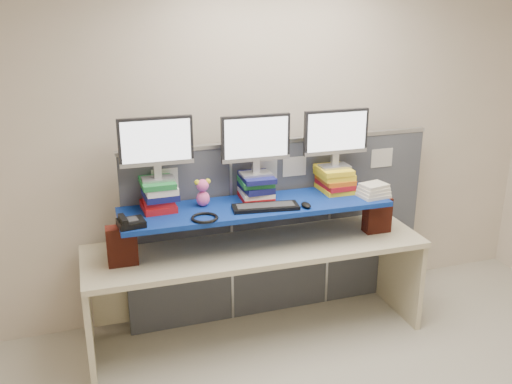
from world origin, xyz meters
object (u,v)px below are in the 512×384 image
object	(u,v)px
monitor_left	(156,145)
monitor_center	(256,141)
keyboard	(266,207)
monitor_right	(336,135)
blue_board	(256,207)
desk_phone	(130,222)
desk	(256,263)

from	to	relation	value
monitor_left	monitor_center	distance (m)	0.74
keyboard	monitor_right	bearing A→B (deg)	25.91
monitor_left	monitor_center	size ratio (longest dim) A/B	1.00
monitor_left	monitor_right	size ratio (longest dim) A/B	1.00
monitor_left	monitor_center	world-z (taller)	monitor_left
blue_board	desk_phone	distance (m)	0.96
blue_board	monitor_center	world-z (taller)	monitor_center
monitor_right	keyboard	xyz separation A→B (m)	(-0.65, -0.21, -0.44)
desk_phone	monitor_right	bearing A→B (deg)	1.54
desk	keyboard	distance (m)	0.51
monitor_right	desk_phone	xyz separation A→B (m)	(-1.64, -0.24, -0.43)
desk	monitor_right	bearing A→B (deg)	9.76
desk	monitor_center	distance (m)	0.95
keyboard	desk	bearing A→B (deg)	117.66
desk	desk_phone	bearing A→B (deg)	-170.92
desk	monitor_left	bearing A→B (deg)	170.45
blue_board	monitor_right	world-z (taller)	monitor_right
desk	monitor_right	xyz separation A→B (m)	(0.69, 0.10, 0.94)
monitor_center	keyboard	bearing A→B (deg)	-88.74
monitor_left	monitor_right	distance (m)	1.39
monitor_left	monitor_right	bearing A→B (deg)	-0.00
blue_board	monitor_right	distance (m)	0.85
desk_phone	desk	bearing A→B (deg)	1.26
blue_board	monitor_center	bearing A→B (deg)	73.28
blue_board	monitor_left	world-z (taller)	monitor_left
desk	blue_board	xyz separation A→B (m)	(-0.00, -0.00, 0.47)
desk	blue_board	distance (m)	0.47
monitor_center	monitor_right	bearing A→B (deg)	-0.00
keyboard	desk_phone	world-z (taller)	desk_phone
desk_phone	blue_board	bearing A→B (deg)	1.26
keyboard	monitor_left	bearing A→B (deg)	169.99
monitor_right	keyboard	bearing A→B (deg)	-160.88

